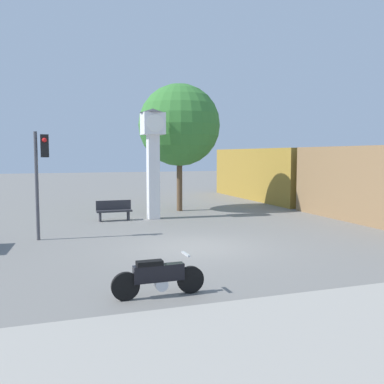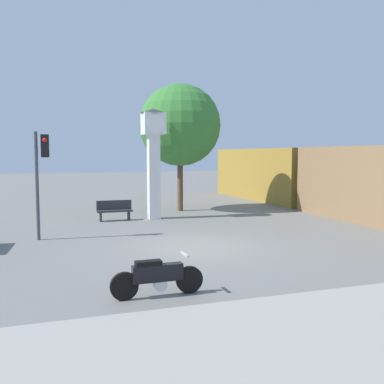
{
  "view_description": "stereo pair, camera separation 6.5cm",
  "coord_description": "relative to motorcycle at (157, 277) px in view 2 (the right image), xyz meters",
  "views": [
    {
      "loc": [
        -4.51,
        -13.0,
        3.03
      ],
      "look_at": [
        0.18,
        0.89,
        1.73
      ],
      "focal_mm": 40.0,
      "sensor_mm": 36.0,
      "label": 1
    },
    {
      "loc": [
        -4.45,
        -13.02,
        3.03
      ],
      "look_at": [
        0.18,
        0.89,
        1.73
      ],
      "focal_mm": 40.0,
      "sensor_mm": 36.0,
      "label": 2
    }
  ],
  "objects": [
    {
      "name": "traffic_light",
      "position": [
        -2.4,
        7.26,
        2.21
      ],
      "size": [
        0.5,
        0.35,
        3.82
      ],
      "color": "#47474C",
      "rests_on": "ground_plane"
    },
    {
      "name": "bench",
      "position": [
        0.65,
        10.89,
        0.06
      ],
      "size": [
        1.6,
        0.44,
        0.92
      ],
      "color": "#2D2D33",
      "rests_on": "ground_plane"
    },
    {
      "name": "street_tree",
      "position": [
        4.5,
        13.2,
        4.13
      ],
      "size": [
        4.33,
        4.33,
        6.73
      ],
      "color": "brown",
      "rests_on": "ground_plane"
    },
    {
      "name": "motorcycle",
      "position": [
        0.0,
        0.0,
        0.0
      ],
      "size": [
        2.03,
        0.44,
        0.89
      ],
      "rotation": [
        0.0,
        0.0,
        0.01
      ],
      "color": "black",
      "rests_on": "ground_plane"
    },
    {
      "name": "clock_tower",
      "position": [
        2.5,
        10.87,
        2.95
      ],
      "size": [
        1.2,
        1.2,
        5.14
      ],
      "color": "white",
      "rests_on": "ground_plane"
    },
    {
      "name": "freight_train",
      "position": [
        11.92,
        11.61,
        1.27
      ],
      "size": [
        2.8,
        22.4,
        3.4
      ],
      "color": "olive",
      "rests_on": "ground_plane"
    },
    {
      "name": "ground_plane",
      "position": [
        2.34,
        4.35,
        -0.43
      ],
      "size": [
        120.0,
        120.0,
        0.0
      ],
      "primitive_type": "plane",
      "color": "slate"
    }
  ]
}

